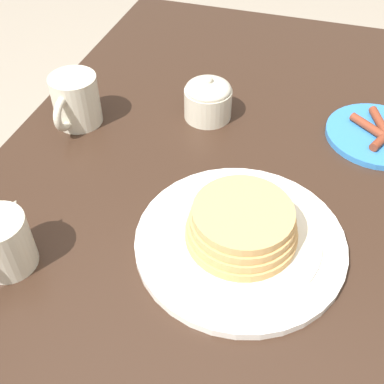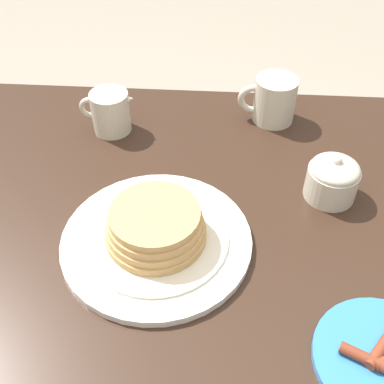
% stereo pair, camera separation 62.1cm
% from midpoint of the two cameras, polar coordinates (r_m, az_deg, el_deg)
% --- Properties ---
extents(dining_table, '(1.50, 0.87, 0.73)m').
position_cam_midpoint_polar(dining_table, '(0.67, -18.69, -28.83)').
color(dining_table, '#332116').
rests_on(dining_table, ground_plane).
extents(pancake_plate, '(0.27, 0.27, 0.07)m').
position_cam_midpoint_polar(pancake_plate, '(0.58, -20.91, -19.26)').
color(pancake_plate, white).
rests_on(pancake_plate, dining_table).
extents(side_plate_bacon, '(0.17, 0.17, 0.02)m').
position_cam_midpoint_polar(side_plate_bacon, '(0.68, 4.00, -3.54)').
color(side_plate_bacon, '#337AC6').
rests_on(side_plate_bacon, dining_table).
extents(coffee_mug, '(0.11, 0.08, 0.09)m').
position_cam_midpoint_polar(coffee_mug, '(0.82, -33.30, 0.98)').
color(coffee_mug, beige).
rests_on(coffee_mug, dining_table).
extents(creamer_pitcher, '(0.10, 0.07, 0.08)m').
position_cam_midpoint_polar(creamer_pitcher, '(0.71, -45.68, -16.18)').
color(creamer_pitcher, beige).
rests_on(creamer_pitcher, dining_table).
extents(sugar_bowl, '(0.08, 0.08, 0.08)m').
position_cam_midpoint_polar(sugar_bowl, '(0.74, -18.13, 1.58)').
color(sugar_bowl, beige).
rests_on(sugar_bowl, dining_table).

